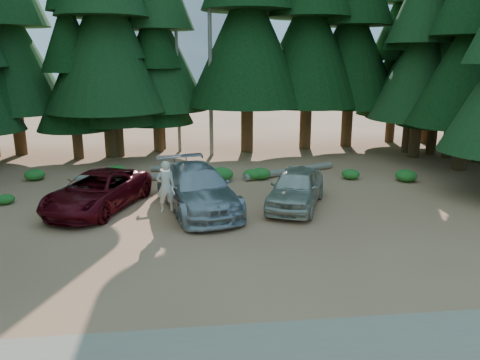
{
  "coord_description": "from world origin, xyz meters",
  "views": [
    {
      "loc": [
        -0.68,
        -14.34,
        6.05
      ],
      "look_at": [
        1.36,
        3.6,
        1.25
      ],
      "focal_mm": 35.0,
      "sensor_mm": 36.0,
      "label": 1
    }
  ],
  "objects_px": {
    "silver_minivan_center": "(197,188)",
    "log_right": "(290,171)",
    "silver_minivan_right": "(296,187)",
    "log_left": "(121,178)",
    "frisbee_player": "(166,186)",
    "log_mid": "(186,169)",
    "red_pickup": "(98,191)"
  },
  "relations": [
    {
      "from": "red_pickup",
      "to": "silver_minivan_right",
      "type": "distance_m",
      "value": 8.1
    },
    {
      "from": "red_pickup",
      "to": "frisbee_player",
      "type": "bearing_deg",
      "value": -15.7
    },
    {
      "from": "log_left",
      "to": "log_right",
      "type": "bearing_deg",
      "value": 4.3
    },
    {
      "from": "log_left",
      "to": "log_right",
      "type": "distance_m",
      "value": 8.68
    },
    {
      "from": "silver_minivan_center",
      "to": "log_right",
      "type": "distance_m",
      "value": 7.26
    },
    {
      "from": "red_pickup",
      "to": "silver_minivan_center",
      "type": "xyz_separation_m",
      "value": [
        4.01,
        -0.47,
        0.12
      ]
    },
    {
      "from": "silver_minivan_center",
      "to": "silver_minivan_right",
      "type": "bearing_deg",
      "value": -15.37
    },
    {
      "from": "red_pickup",
      "to": "log_right",
      "type": "bearing_deg",
      "value": 48.98
    },
    {
      "from": "frisbee_player",
      "to": "log_left",
      "type": "distance_m",
      "value": 7.11
    },
    {
      "from": "silver_minivan_center",
      "to": "log_mid",
      "type": "xyz_separation_m",
      "value": [
        -0.47,
        6.33,
        -0.72
      ]
    },
    {
      "from": "silver_minivan_right",
      "to": "log_left",
      "type": "bearing_deg",
      "value": 170.8
    },
    {
      "from": "silver_minivan_center",
      "to": "log_mid",
      "type": "bearing_deg",
      "value": 80.0
    },
    {
      "from": "red_pickup",
      "to": "log_left",
      "type": "relative_size",
      "value": 1.21
    },
    {
      "from": "log_mid",
      "to": "log_right",
      "type": "xyz_separation_m",
      "value": [
        5.47,
        -1.11,
        0.02
      ]
    },
    {
      "from": "silver_minivan_center",
      "to": "frisbee_player",
      "type": "bearing_deg",
      "value": -139.28
    },
    {
      "from": "silver_minivan_center",
      "to": "log_right",
      "type": "bearing_deg",
      "value": 32.01
    },
    {
      "from": "log_right",
      "to": "log_left",
      "type": "bearing_deg",
      "value": 158.07
    },
    {
      "from": "log_mid",
      "to": "log_right",
      "type": "distance_m",
      "value": 5.58
    },
    {
      "from": "red_pickup",
      "to": "log_mid",
      "type": "bearing_deg",
      "value": 80.04
    },
    {
      "from": "silver_minivan_right",
      "to": "frisbee_player",
      "type": "relative_size",
      "value": 2.48
    },
    {
      "from": "silver_minivan_right",
      "to": "frisbee_player",
      "type": "height_order",
      "value": "frisbee_player"
    },
    {
      "from": "silver_minivan_right",
      "to": "log_left",
      "type": "xyz_separation_m",
      "value": [
        -7.74,
        4.94,
        -0.64
      ]
    },
    {
      "from": "silver_minivan_right",
      "to": "log_mid",
      "type": "xyz_separation_m",
      "value": [
        -4.54,
        6.41,
        -0.65
      ]
    },
    {
      "from": "red_pickup",
      "to": "log_left",
      "type": "xyz_separation_m",
      "value": [
        0.34,
        4.39,
        -0.6
      ]
    },
    {
      "from": "silver_minivan_right",
      "to": "log_left",
      "type": "height_order",
      "value": "silver_minivan_right"
    },
    {
      "from": "frisbee_player",
      "to": "log_right",
      "type": "xyz_separation_m",
      "value": [
        6.16,
        6.88,
        -1.29
      ]
    },
    {
      "from": "log_right",
      "to": "log_mid",
      "type": "bearing_deg",
      "value": 144.2
    },
    {
      "from": "silver_minivan_center",
      "to": "log_left",
      "type": "height_order",
      "value": "silver_minivan_center"
    },
    {
      "from": "frisbee_player",
      "to": "log_left",
      "type": "height_order",
      "value": "frisbee_player"
    },
    {
      "from": "log_left",
      "to": "log_mid",
      "type": "xyz_separation_m",
      "value": [
        3.2,
        1.47,
        -0.01
      ]
    },
    {
      "from": "silver_minivan_right",
      "to": "log_left",
      "type": "relative_size",
      "value": 1.04
    },
    {
      "from": "log_left",
      "to": "log_right",
      "type": "height_order",
      "value": "log_right"
    }
  ]
}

